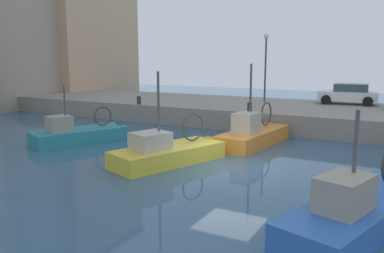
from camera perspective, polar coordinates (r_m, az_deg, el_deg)
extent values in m
plane|color=#335675|center=(16.10, 5.69, -5.63)|extent=(80.00, 80.00, 0.00)
cube|color=gray|center=(26.75, 15.47, 1.57)|extent=(9.00, 56.00, 1.20)
cube|color=teal|center=(21.21, -15.94, -2.19)|extent=(5.10, 3.57, 1.38)
cone|color=teal|center=(22.35, -9.49, -1.34)|extent=(1.48, 1.90, 1.68)
cube|color=#9E7A51|center=(21.10, -16.02, -0.54)|extent=(4.86, 3.36, 0.08)
cube|color=gray|center=(20.67, -18.71, 0.35)|extent=(1.43, 1.42, 0.80)
cylinder|color=#4C4C51|center=(20.67, -17.97, 2.54)|extent=(0.10, 0.10, 2.41)
torus|color=#3F3833|center=(21.52, -12.83, 1.48)|extent=(0.98, 0.47, 1.03)
sphere|color=white|center=(21.65, -20.49, -1.64)|extent=(0.32, 0.32, 0.32)
cube|color=#2D60B7|center=(11.36, 23.33, -13.14)|extent=(6.35, 3.40, 1.50)
cube|color=#B2A893|center=(11.13, 23.57, -9.92)|extent=(6.08, 3.20, 0.08)
cube|color=gray|center=(9.99, 21.26, -9.11)|extent=(1.64, 1.35, 0.87)
cylinder|color=#4C4C51|center=(10.16, 22.53, -4.54)|extent=(0.10, 0.10, 2.42)
sphere|color=white|center=(10.12, 14.28, -14.11)|extent=(0.32, 0.32, 0.32)
cube|color=gold|center=(16.41, -3.42, -5.30)|extent=(5.21, 3.36, 1.40)
cone|color=gold|center=(18.21, 3.50, -3.78)|extent=(1.40, 1.85, 1.65)
cube|color=#9E7A51|center=(16.26, -3.45, -3.16)|extent=(4.98, 3.15, 0.08)
cube|color=#B7AD99|center=(15.65, -6.05, -2.18)|extent=(1.71, 1.57, 0.74)
cylinder|color=#4C4C51|center=(15.69, -4.88, 2.21)|extent=(0.10, 0.10, 3.16)
torus|color=#3F3833|center=(16.98, 0.15, -0.09)|extent=(1.19, 0.49, 1.23)
sphere|color=white|center=(16.35, -9.68, -4.73)|extent=(0.32, 0.32, 0.32)
cube|color=orange|center=(20.01, 8.92, -2.64)|extent=(5.28, 2.22, 1.50)
cone|color=orange|center=(22.62, 12.14, -1.30)|extent=(1.05, 1.62, 1.54)
cube|color=#B2A893|center=(19.87, 8.97, -0.74)|extent=(5.06, 2.06, 0.08)
cube|color=#B7AD99|center=(19.02, 7.89, 0.47)|extent=(1.37, 1.13, 1.00)
cylinder|color=#4C4C51|center=(19.21, 8.49, 3.99)|extent=(0.10, 0.10, 3.37)
torus|color=#3F3833|center=(21.05, 10.73, 1.83)|extent=(1.26, 0.21, 1.26)
sphere|color=white|center=(19.06, 4.37, -2.48)|extent=(0.32, 0.32, 0.32)
cube|color=silver|center=(29.00, 21.68, 4.18)|extent=(2.02, 3.93, 0.61)
cube|color=#384756|center=(28.95, 22.13, 5.27)|extent=(1.71, 2.24, 0.53)
cylinder|color=black|center=(28.25, 18.87, 3.70)|extent=(0.26, 0.65, 0.64)
cylinder|color=black|center=(30.04, 19.29, 4.01)|extent=(0.26, 0.65, 0.64)
cylinder|color=black|center=(28.07, 24.16, 3.33)|extent=(0.26, 0.65, 0.64)
cylinder|color=black|center=(29.87, 24.27, 3.66)|extent=(0.26, 0.65, 0.64)
cylinder|color=#2D2D33|center=(23.26, 8.37, 2.80)|extent=(0.28, 0.28, 0.55)
cylinder|color=#2D2D33|center=(27.09, -7.72, 3.80)|extent=(0.28, 0.28, 0.55)
cylinder|color=#38383D|center=(28.76, 10.60, 8.01)|extent=(0.12, 0.12, 4.50)
sphere|color=#F2EACC|center=(28.79, 10.75, 12.79)|extent=(0.36, 0.36, 0.36)
cube|color=tan|center=(44.07, -16.27, 14.21)|extent=(10.52, 7.73, 15.88)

